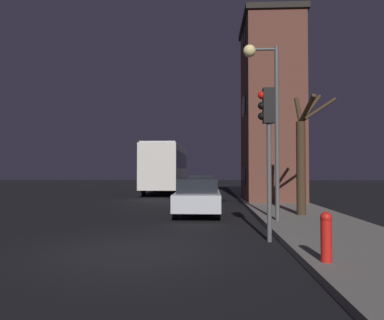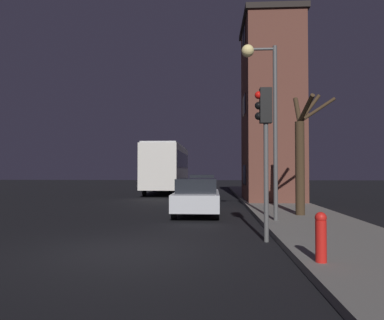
% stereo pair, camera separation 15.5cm
% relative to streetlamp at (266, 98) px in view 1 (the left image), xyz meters
% --- Properties ---
extents(ground_plane, '(120.00, 120.00, 0.00)m').
position_rel_streetlamp_xyz_m(ground_plane, '(-3.72, -4.14, -4.22)').
color(ground_plane, black).
extents(sidewalk, '(3.31, 60.00, 0.16)m').
position_rel_streetlamp_xyz_m(sidewalk, '(1.54, -4.14, -4.15)').
color(sidewalk, '#605E59').
rests_on(sidewalk, ground).
extents(brick_building, '(3.25, 4.93, 10.20)m').
position_rel_streetlamp_xyz_m(brick_building, '(1.59, 8.82, 1.05)').
color(brick_building, brown).
rests_on(brick_building, sidewalk).
extents(streetlamp, '(1.18, 0.42, 5.88)m').
position_rel_streetlamp_xyz_m(streetlamp, '(0.00, 0.00, 0.00)').
color(streetlamp, '#4C4C4C').
rests_on(streetlamp, sidewalk).
extents(traffic_light, '(0.43, 0.24, 3.92)m').
position_rel_streetlamp_xyz_m(traffic_light, '(-0.39, -2.91, -1.40)').
color(traffic_light, '#4C4C4C').
rests_on(traffic_light, ground).
extents(bare_tree, '(1.54, 2.00, 4.55)m').
position_rel_streetlamp_xyz_m(bare_tree, '(1.58, 1.59, -1.83)').
color(bare_tree, '#382819').
rests_on(bare_tree, sidewalk).
extents(bus, '(2.57, 11.23, 3.76)m').
position_rel_streetlamp_xyz_m(bus, '(-5.36, 17.31, -1.99)').
color(bus, beige).
rests_on(bus, ground).
extents(car_near_lane, '(1.77, 4.60, 1.48)m').
position_rel_streetlamp_xyz_m(car_near_lane, '(-2.36, 2.73, -3.46)').
color(car_near_lane, '#B7BABF').
rests_on(car_near_lane, ground).
extents(car_mid_lane, '(1.78, 4.72, 1.51)m').
position_rel_streetlamp_xyz_m(car_mid_lane, '(-2.43, 13.00, -3.41)').
color(car_mid_lane, black).
rests_on(car_mid_lane, ground).
extents(fire_hydrant, '(0.21, 0.21, 0.91)m').
position_rel_streetlamp_xyz_m(fire_hydrant, '(0.24, -5.61, -3.59)').
color(fire_hydrant, red).
rests_on(fire_hydrant, sidewalk).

